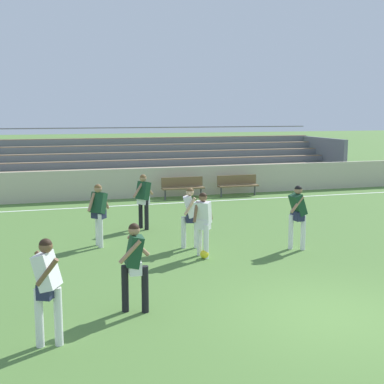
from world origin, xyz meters
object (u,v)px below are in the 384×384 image
object	(u,v)px
player_white_wide_left	(47,282)
player_dark_deep_cover	(135,260)
bench_near_bin	(183,186)
player_dark_on_ball	(143,196)
player_white_pressing_high	(203,219)
player_white_challenging	(190,212)
soccer_ball	(204,254)
player_dark_trailing_run	(298,211)
bench_far_left	(238,183)
bleacher_stand	(134,162)
player_dark_wide_right	(99,209)

from	to	relation	value
player_white_wide_left	player_dark_deep_cover	bearing A→B (deg)	33.15
bench_near_bin	player_dark_on_ball	bearing A→B (deg)	-117.68
player_white_pressing_high	bench_near_bin	bearing A→B (deg)	77.51
player_white_challenging	player_white_wide_left	world-z (taller)	player_white_wide_left
player_dark_deep_cover	player_white_pressing_high	bearing A→B (deg)	53.57
player_white_pressing_high	soccer_ball	xyz separation A→B (m)	(-0.01, -0.15, -0.87)
player_white_wide_left	player_white_challenging	bearing A→B (deg)	53.26
bench_near_bin	player_dark_trailing_run	xyz separation A→B (m)	(0.67, -8.79, 0.48)
bench_near_bin	player_white_pressing_high	bearing A→B (deg)	-102.49
player_white_challenging	player_dark_trailing_run	size ratio (longest dim) A/B	0.96
bench_far_left	player_white_challenging	distance (m)	9.02
player_white_challenging	player_dark_deep_cover	size ratio (longest dim) A/B	0.99
player_dark_trailing_run	soccer_ball	size ratio (longest dim) A/B	7.79
bench_far_left	player_white_wide_left	bearing A→B (deg)	-122.63
bleacher_stand	player_dark_trailing_run	xyz separation A→B (m)	(1.98, -12.75, -0.18)
player_white_pressing_high	soccer_ball	world-z (taller)	player_white_pressing_high
bench_near_bin	player_white_wide_left	world-z (taller)	player_white_wide_left
player_white_wide_left	player_dark_on_ball	bearing A→B (deg)	68.33
player_white_pressing_high	player_dark_deep_cover	distance (m)	3.88
player_dark_wide_right	player_dark_on_ball	size ratio (longest dim) A/B	1.00
player_dark_trailing_run	bench_far_left	bearing A→B (deg)	78.42
player_white_challenging	bench_far_left	bearing A→B (deg)	60.26
bleacher_stand	player_white_wide_left	world-z (taller)	bleacher_stand
bench_far_left	player_dark_wide_right	size ratio (longest dim) A/B	1.05
bench_far_left	player_dark_trailing_run	xyz separation A→B (m)	(-1.80, -8.79, 0.48)
player_white_pressing_high	player_dark_on_ball	distance (m)	3.65
player_white_pressing_high	player_dark_wide_right	bearing A→B (deg)	142.53
player_white_challenging	player_white_wide_left	size ratio (longest dim) A/B	0.95
player_white_challenging	player_dark_deep_cover	distance (m)	4.65
player_white_wide_left	player_white_pressing_high	bearing A→B (deg)	47.03
bleacher_stand	bench_near_bin	xyz separation A→B (m)	(1.31, -3.95, -0.66)
bench_far_left	player_white_wide_left	distance (m)	15.33
bleacher_stand	soccer_ball	distance (m)	12.94
player_white_pressing_high	player_dark_deep_cover	world-z (taller)	player_dark_deep_cover
player_dark_deep_cover	player_dark_on_ball	world-z (taller)	player_dark_on_ball
bench_far_left	bleacher_stand	bearing A→B (deg)	133.72
bench_near_bin	soccer_ball	distance (m)	9.15
player_white_pressing_high	player_white_wide_left	bearing A→B (deg)	-132.97
bleacher_stand	player_white_challenging	distance (m)	11.80
player_dark_deep_cover	soccer_ball	bearing A→B (deg)	52.28
bleacher_stand	player_white_wide_left	bearing A→B (deg)	-104.88
bench_far_left	player_dark_deep_cover	world-z (taller)	player_dark_deep_cover
player_dark_trailing_run	soccer_ball	distance (m)	2.78
bench_near_bin	player_dark_deep_cover	world-z (taller)	player_dark_deep_cover
bleacher_stand	bench_far_left	bearing A→B (deg)	-46.28
bleacher_stand	bench_near_bin	distance (m)	4.22
bleacher_stand	player_dark_deep_cover	bearing A→B (deg)	-100.50
bench_near_bin	player_dark_on_ball	size ratio (longest dim) A/B	1.05
player_dark_deep_cover	player_dark_on_ball	size ratio (longest dim) A/B	0.97
bench_far_left	player_dark_wide_right	distance (m)	9.73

